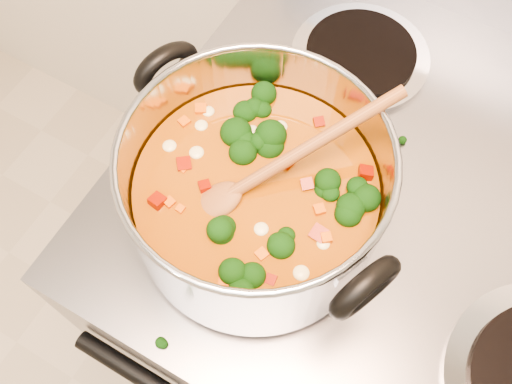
% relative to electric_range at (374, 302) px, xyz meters
% --- Properties ---
extents(electric_range, '(0.77, 0.69, 1.08)m').
position_rel_electric_range_xyz_m(electric_range, '(0.00, 0.00, 0.00)').
color(electric_range, gray).
rests_on(electric_range, ground).
extents(stockpot, '(0.33, 0.27, 0.16)m').
position_rel_electric_range_xyz_m(stockpot, '(-0.18, -0.14, 0.54)').
color(stockpot, '#AAABB3').
rests_on(stockpot, electric_range).
extents(wooden_spoon, '(0.16, 0.21, 0.10)m').
position_rel_electric_range_xyz_m(wooden_spoon, '(-0.18, -0.14, 0.58)').
color(wooden_spoon, brown).
rests_on(wooden_spoon, stockpot).
extents(cooktop_crumbs, '(0.30, 0.15, 0.01)m').
position_rel_electric_range_xyz_m(cooktop_crumbs, '(-0.12, 0.01, 0.46)').
color(cooktop_crumbs, black).
rests_on(cooktop_crumbs, electric_range).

